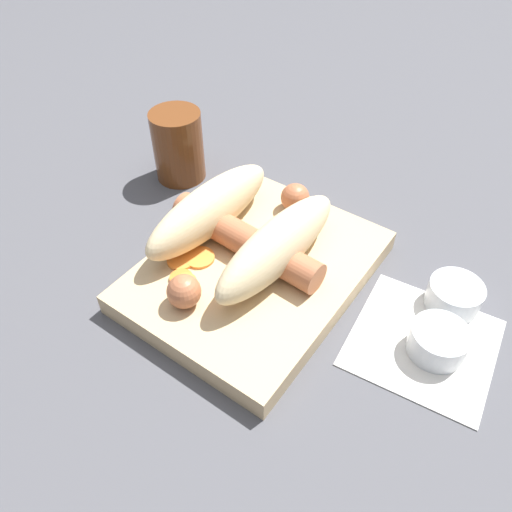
% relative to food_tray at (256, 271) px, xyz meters
% --- Properties ---
extents(ground_plane, '(3.00, 3.00, 0.00)m').
position_rel_food_tray_xyz_m(ground_plane, '(0.00, 0.00, -0.01)').
color(ground_plane, '#4C4C51').
extents(food_tray, '(0.26, 0.20, 0.02)m').
position_rel_food_tray_xyz_m(food_tray, '(0.00, 0.00, 0.00)').
color(food_tray, tan).
rests_on(food_tray, ground_plane).
extents(bread_roll, '(0.19, 0.14, 0.06)m').
position_rel_food_tray_xyz_m(bread_roll, '(0.01, 0.02, 0.04)').
color(bread_roll, beige).
rests_on(bread_roll, food_tray).
extents(sausage, '(0.21, 0.18, 0.03)m').
position_rel_food_tray_xyz_m(sausage, '(0.01, 0.02, 0.03)').
color(sausage, '#B26642').
rests_on(sausage, food_tray).
extents(pickled_veggies, '(0.07, 0.05, 0.00)m').
position_rel_food_tray_xyz_m(pickled_veggies, '(-0.05, 0.05, 0.01)').
color(pickled_veggies, orange).
rests_on(pickled_veggies, food_tray).
extents(napkin, '(0.14, 0.14, 0.00)m').
position_rel_food_tray_xyz_m(napkin, '(0.02, -0.18, -0.01)').
color(napkin, white).
rests_on(napkin, ground_plane).
extents(condiment_cup_near, '(0.05, 0.05, 0.03)m').
position_rel_food_tray_xyz_m(condiment_cup_near, '(0.02, -0.19, 0.00)').
color(condiment_cup_near, silver).
rests_on(condiment_cup_near, ground_plane).
extents(condiment_cup_far, '(0.05, 0.05, 0.03)m').
position_rel_food_tray_xyz_m(condiment_cup_far, '(0.08, -0.18, 0.00)').
color(condiment_cup_far, silver).
rests_on(condiment_cup_far, ground_plane).
extents(drink_glass, '(0.06, 0.06, 0.09)m').
position_rel_food_tray_xyz_m(drink_glass, '(0.09, 0.19, 0.03)').
color(drink_glass, brown).
rests_on(drink_glass, ground_plane).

